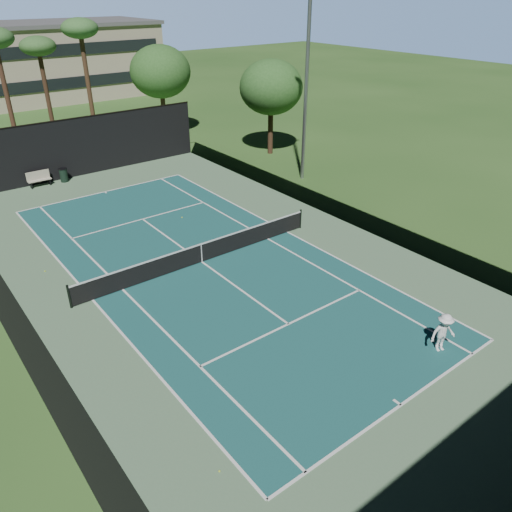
# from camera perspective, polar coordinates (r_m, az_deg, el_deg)

# --- Properties ---
(ground) EXTENTS (160.00, 160.00, 0.00)m
(ground) POSITION_cam_1_polar(r_m,az_deg,el_deg) (24.35, -6.19, -0.71)
(ground) COLOR #305A21
(ground) RESTS_ON ground
(apron_slab) EXTENTS (18.00, 32.00, 0.01)m
(apron_slab) POSITION_cam_1_polar(r_m,az_deg,el_deg) (24.35, -6.19, -0.70)
(apron_slab) COLOR #577C58
(apron_slab) RESTS_ON ground
(court_surface) EXTENTS (10.97, 23.77, 0.01)m
(court_surface) POSITION_cam_1_polar(r_m,az_deg,el_deg) (24.34, -6.19, -0.69)
(court_surface) COLOR #1A5554
(court_surface) RESTS_ON ground
(court_lines) EXTENTS (11.07, 23.87, 0.01)m
(court_lines) POSITION_cam_1_polar(r_m,az_deg,el_deg) (24.34, -6.19, -0.67)
(court_lines) COLOR white
(court_lines) RESTS_ON ground
(tennis_net) EXTENTS (12.90, 0.10, 1.10)m
(tennis_net) POSITION_cam_1_polar(r_m,az_deg,el_deg) (24.08, -6.25, 0.44)
(tennis_net) COLOR black
(tennis_net) RESTS_ON ground
(fence) EXTENTS (18.04, 32.05, 4.03)m
(fence) POSITION_cam_1_polar(r_m,az_deg,el_deg) (23.49, -6.52, 3.63)
(fence) COLOR black
(fence) RESTS_ON ground
(player) EXTENTS (1.14, 0.88, 1.56)m
(player) POSITION_cam_1_polar(r_m,az_deg,el_deg) (19.43, 20.62, -8.21)
(player) COLOR white
(player) RESTS_ON ground
(tennis_ball_a) EXTENTS (0.06, 0.06, 0.06)m
(tennis_ball_a) POSITION_cam_1_polar(r_m,az_deg,el_deg) (14.99, -4.21, -23.32)
(tennis_ball_a) COLOR #CCE032
(tennis_ball_a) RESTS_ON ground
(tennis_ball_b) EXTENTS (0.07, 0.07, 0.07)m
(tennis_ball_b) POSITION_cam_1_polar(r_m,az_deg,el_deg) (23.31, -15.89, -3.07)
(tennis_ball_b) COLOR #BCDB31
(tennis_ball_b) RESTS_ON ground
(tennis_ball_c) EXTENTS (0.08, 0.08, 0.08)m
(tennis_ball_c) POSITION_cam_1_polar(r_m,az_deg,el_deg) (29.21, -8.46, 4.38)
(tennis_ball_c) COLOR #C3D731
(tennis_ball_c) RESTS_ON ground
(tennis_ball_d) EXTENTS (0.07, 0.07, 0.07)m
(tennis_ball_d) POSITION_cam_1_polar(r_m,az_deg,el_deg) (25.40, -22.97, -1.61)
(tennis_ball_d) COLOR #D1EC35
(tennis_ball_d) RESTS_ON ground
(park_bench) EXTENTS (1.50, 0.45, 1.02)m
(park_bench) POSITION_cam_1_polar(r_m,az_deg,el_deg) (36.59, -23.57, 8.14)
(park_bench) COLOR beige
(park_bench) RESTS_ON ground
(trash_bin) EXTENTS (0.56, 0.56, 0.95)m
(trash_bin) POSITION_cam_1_polar(r_m,az_deg,el_deg) (36.86, -21.12, 8.64)
(trash_bin) COLOR black
(trash_bin) RESTS_ON ground
(palm_b) EXTENTS (2.80, 2.80, 8.42)m
(palm_b) POSITION_cam_1_polar(r_m,az_deg,el_deg) (46.24, -23.60, 20.78)
(palm_b) COLOR #442B1D
(palm_b) RESTS_ON ground
(palm_c) EXTENTS (2.80, 2.80, 9.77)m
(palm_c) POSITION_cam_1_polar(r_m,az_deg,el_deg) (44.04, -19.42, 22.84)
(palm_c) COLOR #4D3321
(palm_c) RESTS_ON ground
(decid_tree_a) EXTENTS (5.12, 5.12, 7.62)m
(decid_tree_a) POSITION_cam_1_polar(r_m,az_deg,el_deg) (45.85, -10.88, 19.97)
(decid_tree_a) COLOR #4A331F
(decid_tree_a) RESTS_ON ground
(decid_tree_b) EXTENTS (4.80, 4.80, 7.14)m
(decid_tree_b) POSITION_cam_1_polar(r_m,az_deg,el_deg) (39.78, 1.73, 18.70)
(decid_tree_b) COLOR #482E1E
(decid_tree_b) RESTS_ON ground
(light_pole) EXTENTS (0.90, 0.25, 12.22)m
(light_pole) POSITION_cam_1_polar(r_m,az_deg,el_deg) (33.80, 5.78, 19.22)
(light_pole) COLOR #92969A
(light_pole) RESTS_ON ground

